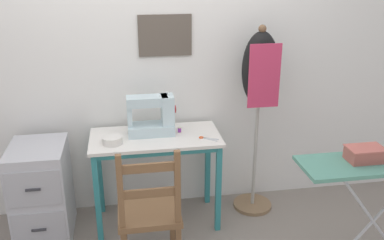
% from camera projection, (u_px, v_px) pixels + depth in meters
% --- Properties ---
extents(ground_plane, '(14.00, 14.00, 0.00)m').
position_uv_depth(ground_plane, '(161.00, 238.00, 3.23)').
color(ground_plane, gray).
extents(wall_back, '(10.00, 0.07, 2.55)m').
position_uv_depth(wall_back, '(150.00, 56.00, 3.29)').
color(wall_back, silver).
rests_on(wall_back, ground_plane).
extents(sewing_table, '(0.97, 0.49, 0.74)m').
position_uv_depth(sewing_table, '(156.00, 150.00, 3.22)').
color(sewing_table, silver).
rests_on(sewing_table, ground_plane).
extents(sewing_machine, '(0.36, 0.17, 0.32)m').
position_uv_depth(sewing_machine, '(154.00, 116.00, 3.18)').
color(sewing_machine, silver).
rests_on(sewing_machine, sewing_table).
extents(fabric_bowl, '(0.14, 0.14, 0.05)m').
position_uv_depth(fabric_bowl, '(112.00, 140.00, 3.05)').
color(fabric_bowl, silver).
rests_on(fabric_bowl, sewing_table).
extents(scissors, '(0.14, 0.11, 0.01)m').
position_uv_depth(scissors, '(206.00, 138.00, 3.15)').
color(scissors, silver).
rests_on(scissors, sewing_table).
extents(thread_spool_near_machine, '(0.03, 0.03, 0.04)m').
position_uv_depth(thread_spool_near_machine, '(180.00, 130.00, 3.25)').
color(thread_spool_near_machine, purple).
rests_on(thread_spool_near_machine, sewing_table).
extents(wooden_chair, '(0.40, 0.38, 0.93)m').
position_uv_depth(wooden_chair, '(149.00, 214.00, 2.75)').
color(wooden_chair, brown).
rests_on(wooden_chair, ground_plane).
extents(filing_cabinet, '(0.39, 0.50, 0.73)m').
position_uv_depth(filing_cabinet, '(42.00, 192.00, 3.16)').
color(filing_cabinet, '#B7B7BC').
rests_on(filing_cabinet, ground_plane).
extents(dress_form, '(0.32, 0.32, 1.53)m').
position_uv_depth(dress_form, '(259.00, 83.00, 3.25)').
color(dress_form, '#846647').
rests_on(dress_form, ground_plane).
extents(ironing_board, '(1.03, 0.32, 0.84)m').
position_uv_depth(ironing_board, '(382.00, 168.00, 2.60)').
color(ironing_board, '#518E7A').
rests_on(ironing_board, ground_plane).
extents(storage_box, '(0.22, 0.14, 0.09)m').
position_uv_depth(storage_box, '(365.00, 154.00, 2.57)').
color(storage_box, '#AD564C').
rests_on(storage_box, ironing_board).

